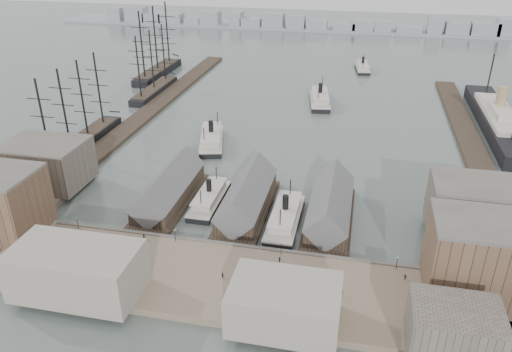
% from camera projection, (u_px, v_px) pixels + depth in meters
% --- Properties ---
extents(ground, '(900.00, 900.00, 0.00)m').
position_uv_depth(ground, '(234.00, 240.00, 143.93)').
color(ground, '#4C5854').
rests_on(ground, ground).
extents(quay, '(180.00, 30.00, 2.00)m').
position_uv_depth(quay, '(214.00, 280.00, 126.01)').
color(quay, '#786450').
rests_on(quay, ground).
extents(seawall, '(180.00, 1.20, 2.30)m').
position_uv_depth(seawall, '(229.00, 247.00, 138.87)').
color(seawall, '#59544C').
rests_on(seawall, ground).
extents(west_wharf, '(10.00, 220.00, 1.60)m').
position_uv_depth(west_wharf, '(151.00, 110.00, 243.92)').
color(west_wharf, '#2D231C').
rests_on(west_wharf, ground).
extents(east_wharf, '(10.00, 180.00, 1.60)m').
position_uv_depth(east_wharf, '(470.00, 142.00, 207.28)').
color(east_wharf, '#2D231C').
rests_on(east_wharf, ground).
extents(ferry_shed_west, '(14.00, 42.00, 12.60)m').
position_uv_depth(ferry_shed_west, '(169.00, 190.00, 161.57)').
color(ferry_shed_west, '#2D231C').
rests_on(ferry_shed_west, ground).
extents(ferry_shed_center, '(14.00, 42.00, 12.60)m').
position_uv_depth(ferry_shed_center, '(247.00, 198.00, 156.60)').
color(ferry_shed_center, '#2D231C').
rests_on(ferry_shed_center, ground).
extents(ferry_shed_east, '(14.00, 42.00, 12.60)m').
position_uv_depth(ferry_shed_east, '(330.00, 207.00, 151.63)').
color(ferry_shed_east, '#2D231C').
rests_on(ferry_shed_east, ground).
extents(warehouse_west_back, '(26.00, 20.00, 14.00)m').
position_uv_depth(warehouse_west_back, '(47.00, 164.00, 169.00)').
color(warehouse_west_back, '#60564C').
rests_on(warehouse_west_back, west_land).
extents(warehouse_east_front, '(30.00, 18.00, 19.00)m').
position_uv_depth(warehouse_east_front, '(495.00, 261.00, 115.68)').
color(warehouse_east_front, brown).
rests_on(warehouse_east_front, east_land).
extents(warehouse_east_back, '(28.00, 20.00, 15.00)m').
position_uv_depth(warehouse_east_back, '(481.00, 211.00, 139.78)').
color(warehouse_east_back, '#60564C').
rests_on(warehouse_east_back, east_land).
extents(street_bldg_center, '(24.00, 16.00, 10.00)m').
position_uv_depth(street_bldg_center, '(285.00, 304.00, 109.02)').
color(street_bldg_center, gray).
rests_on(street_bldg_center, quay).
extents(street_bldg_west, '(30.00, 16.00, 12.00)m').
position_uv_depth(street_bldg_west, '(77.00, 271.00, 118.13)').
color(street_bldg_west, gray).
rests_on(street_bldg_west, quay).
extents(street_bldg_east, '(18.00, 14.00, 11.00)m').
position_uv_depth(street_bldg_east, '(454.00, 331.00, 101.23)').
color(street_bldg_east, '#60564C').
rests_on(street_bldg_east, quay).
extents(lamp_post_far_w, '(0.44, 0.44, 3.92)m').
position_uv_depth(lamp_post_far_w, '(77.00, 221.00, 144.31)').
color(lamp_post_far_w, black).
rests_on(lamp_post_far_w, quay).
extents(lamp_post_near_w, '(0.44, 0.44, 3.92)m').
position_uv_depth(lamp_post_near_w, '(175.00, 233.00, 138.57)').
color(lamp_post_near_w, black).
rests_on(lamp_post_near_w, quay).
extents(lamp_post_near_e, '(0.44, 0.44, 3.92)m').
position_uv_depth(lamp_post_near_e, '(281.00, 246.00, 132.84)').
color(lamp_post_near_e, black).
rests_on(lamp_post_near_e, quay).
extents(lamp_post_far_e, '(0.44, 0.44, 3.92)m').
position_uv_depth(lamp_post_far_e, '(397.00, 261.00, 127.10)').
color(lamp_post_far_e, black).
rests_on(lamp_post_far_e, quay).
extents(far_shore, '(500.00, 40.00, 15.72)m').
position_uv_depth(far_shore, '(328.00, 26.00, 434.46)').
color(far_shore, gray).
rests_on(far_shore, ground).
extents(ferry_docked_west, '(7.84, 26.13, 9.33)m').
position_uv_depth(ferry_docked_west, '(209.00, 198.00, 161.75)').
color(ferry_docked_west, black).
rests_on(ferry_docked_west, ground).
extents(ferry_docked_east, '(8.71, 29.02, 10.36)m').
position_uv_depth(ferry_docked_east, '(285.00, 217.00, 150.66)').
color(ferry_docked_east, black).
rests_on(ferry_docked_east, ground).
extents(ferry_open_near, '(16.59, 31.63, 10.82)m').
position_uv_depth(ferry_open_near, '(211.00, 138.00, 206.26)').
color(ferry_open_near, black).
rests_on(ferry_open_near, ground).
extents(ferry_open_mid, '(13.96, 32.65, 11.29)m').
position_uv_depth(ferry_open_mid, '(320.00, 99.00, 253.78)').
color(ferry_open_mid, black).
rests_on(ferry_open_mid, ground).
extents(ferry_open_far, '(10.79, 26.25, 9.11)m').
position_uv_depth(ferry_open_far, '(362.00, 67.00, 312.61)').
color(ferry_open_far, black).
rests_on(ferry_open_far, ground).
extents(sailing_ship_near, '(8.37, 57.66, 34.41)m').
position_uv_depth(sailing_ship_near, '(80.00, 142.00, 203.01)').
color(sailing_ship_near, black).
rests_on(sailing_ship_near, ground).
extents(sailing_ship_mid, '(8.23, 47.55, 33.84)m').
position_uv_depth(sailing_ship_mid, '(154.00, 89.00, 268.74)').
color(sailing_ship_mid, black).
rests_on(sailing_ship_mid, ground).
extents(sailing_ship_far, '(9.83, 54.63, 40.43)m').
position_uv_depth(sailing_ship_far, '(158.00, 71.00, 301.96)').
color(sailing_ship_far, black).
rests_on(sailing_ship_far, ground).
extents(ocean_steamer, '(12.99, 94.93, 18.99)m').
position_uv_depth(ocean_steamer, '(497.00, 119.00, 222.12)').
color(ocean_steamer, black).
rests_on(ocean_steamer, ground).
extents(tram, '(2.74, 9.60, 3.39)m').
position_uv_depth(tram, '(459.00, 300.00, 115.31)').
color(tram, black).
rests_on(tram, quay).
extents(horse_cart_left, '(4.76, 1.77, 1.70)m').
position_uv_depth(horse_cart_left, '(106.00, 244.00, 137.21)').
color(horse_cart_left, black).
rests_on(horse_cart_left, quay).
extents(horse_cart_center, '(4.99, 2.21, 1.61)m').
position_uv_depth(horse_cart_center, '(141.00, 265.00, 128.49)').
color(horse_cart_center, black).
rests_on(horse_cart_center, quay).
extents(horse_cart_right, '(4.79, 2.31, 1.62)m').
position_uv_depth(horse_cart_right, '(274.00, 289.00, 120.08)').
color(horse_cart_right, black).
rests_on(horse_cart_right, quay).
extents(pedestrian_0, '(0.77, 0.81, 1.79)m').
position_uv_depth(pedestrian_0, '(48.00, 236.00, 140.69)').
color(pedestrian_0, black).
rests_on(pedestrian_0, quay).
extents(pedestrian_1, '(0.93, 0.84, 1.59)m').
position_uv_depth(pedestrian_1, '(81.00, 264.00, 128.94)').
color(pedestrian_1, black).
rests_on(pedestrian_1, quay).
extents(pedestrian_2, '(1.14, 1.22, 1.66)m').
position_uv_depth(pedestrian_2, '(144.00, 237.00, 140.27)').
color(pedestrian_2, black).
rests_on(pedestrian_2, quay).
extents(pedestrian_3, '(0.90, 1.06, 1.71)m').
position_uv_depth(pedestrian_3, '(139.00, 278.00, 123.83)').
color(pedestrian_3, black).
rests_on(pedestrian_3, quay).
extents(pedestrian_4, '(0.84, 0.94, 1.62)m').
position_uv_depth(pedestrian_4, '(239.00, 263.00, 129.45)').
color(pedestrian_4, black).
rests_on(pedestrian_4, quay).
extents(pedestrian_5, '(0.68, 0.54, 1.67)m').
position_uv_depth(pedestrian_5, '(223.00, 275.00, 124.84)').
color(pedestrian_5, black).
rests_on(pedestrian_5, quay).
extents(pedestrian_6, '(0.94, 1.03, 1.72)m').
position_uv_depth(pedestrian_6, '(280.00, 260.00, 130.61)').
color(pedestrian_6, black).
rests_on(pedestrian_6, quay).
extents(pedestrian_7, '(1.26, 0.86, 1.81)m').
position_uv_depth(pedestrian_7, '(341.00, 293.00, 118.69)').
color(pedestrian_7, black).
rests_on(pedestrian_7, quay).
extents(pedestrian_8, '(0.97, 0.84, 1.57)m').
position_uv_depth(pedestrian_8, '(405.00, 277.00, 124.30)').
color(pedestrian_8, black).
rests_on(pedestrian_8, quay).
extents(pedestrian_9, '(0.73, 0.93, 1.67)m').
position_uv_depth(pedestrian_9, '(458.00, 319.00, 110.93)').
color(pedestrian_9, black).
rests_on(pedestrian_9, quay).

